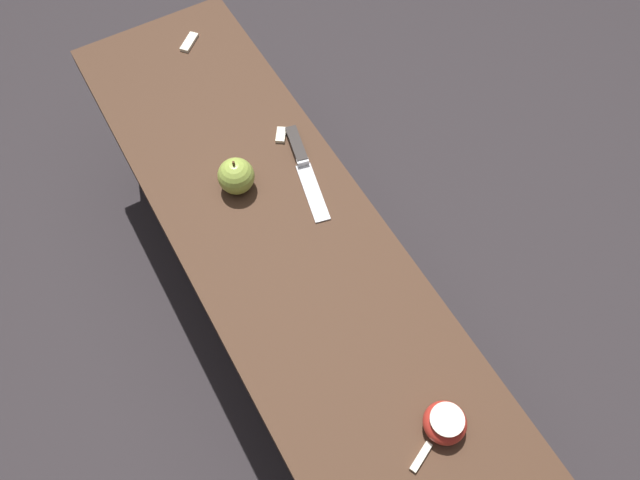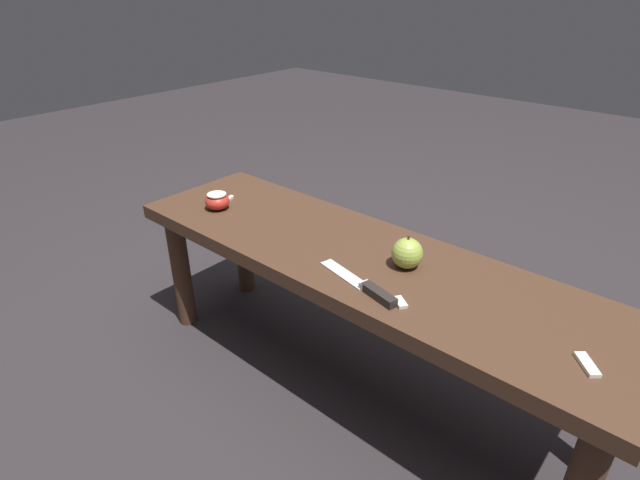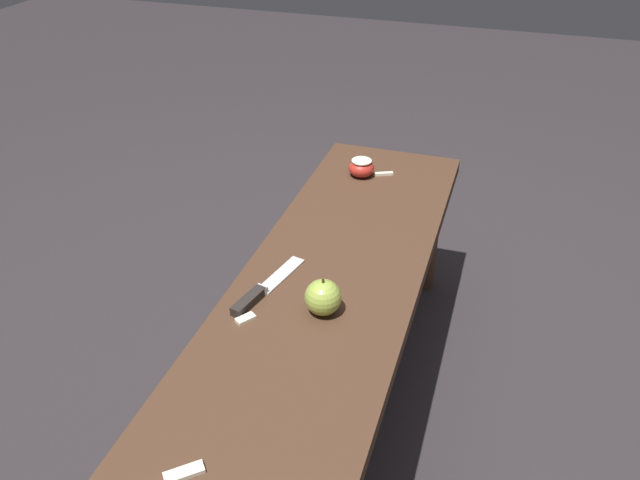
% 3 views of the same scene
% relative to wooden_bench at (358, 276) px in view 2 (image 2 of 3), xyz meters
% --- Properties ---
extents(ground_plane, '(8.00, 8.00, 0.00)m').
position_rel_wooden_bench_xyz_m(ground_plane, '(0.00, 0.00, -0.37)').
color(ground_plane, '#2D282B').
extents(wooden_bench, '(1.36, 0.39, 0.44)m').
position_rel_wooden_bench_xyz_m(wooden_bench, '(0.00, 0.00, 0.00)').
color(wooden_bench, '#472D1E').
rests_on(wooden_bench, ground_plane).
extents(knife, '(0.24, 0.08, 0.02)m').
position_rel_wooden_bench_xyz_m(knife, '(0.12, -0.12, 0.07)').
color(knife, silver).
rests_on(knife, wooden_bench).
extents(apple_whole, '(0.08, 0.08, 0.08)m').
position_rel_wooden_bench_xyz_m(apple_whole, '(0.13, 0.02, 0.10)').
color(apple_whole, '#9EB747').
rests_on(apple_whole, wooden_bench).
extents(apple_cut, '(0.07, 0.07, 0.05)m').
position_rel_wooden_bench_xyz_m(apple_cut, '(-0.49, -0.06, 0.09)').
color(apple_cut, red).
rests_on(apple_cut, wooden_bench).
extents(apple_slice_near_knife, '(0.03, 0.05, 0.01)m').
position_rel_wooden_bench_xyz_m(apple_slice_near_knife, '(-0.51, 0.00, 0.07)').
color(apple_slice_near_knife, silver).
rests_on(apple_slice_near_knife, wooden_bench).
extents(apple_slice_center, '(0.06, 0.06, 0.01)m').
position_rel_wooden_bench_xyz_m(apple_slice_center, '(0.56, -0.06, 0.07)').
color(apple_slice_center, silver).
rests_on(apple_slice_center, wooden_bench).
extents(apple_slice_near_bowl, '(0.04, 0.04, 0.01)m').
position_rel_wooden_bench_xyz_m(apple_slice_near_bowl, '(0.20, -0.12, 0.07)').
color(apple_slice_near_bowl, silver).
rests_on(apple_slice_near_bowl, wooden_bench).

